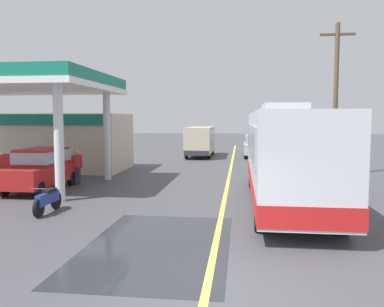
# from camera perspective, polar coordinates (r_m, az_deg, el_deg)

# --- Properties ---
(ground) EXTENTS (120.00, 120.00, 0.00)m
(ground) POSITION_cam_1_polar(r_m,az_deg,el_deg) (27.24, 5.70, -1.59)
(ground) COLOR #424247
(lane_divider_stripe) EXTENTS (0.16, 50.00, 0.01)m
(lane_divider_stripe) POSITION_cam_1_polar(r_m,az_deg,el_deg) (22.28, 5.41, -3.03)
(lane_divider_stripe) COLOR #D8CC4C
(lane_divider_stripe) RESTS_ON ground
(wet_puddle_patch) EXTENTS (3.48, 5.74, 0.01)m
(wet_puddle_patch) POSITION_cam_1_polar(r_m,az_deg,el_deg) (10.04, -4.87, -12.97)
(wet_puddle_patch) COLOR #26282D
(wet_puddle_patch) RESTS_ON ground
(coach_bus_main) EXTENTS (2.60, 11.04, 3.69)m
(coach_bus_main) POSITION_cam_1_polar(r_m,az_deg,el_deg) (14.97, 13.32, -0.43)
(coach_bus_main) COLOR silver
(coach_bus_main) RESTS_ON ground
(gas_station_roadside) EXTENTS (9.10, 11.95, 5.10)m
(gas_station_roadside) POSITION_cam_1_polar(r_m,az_deg,el_deg) (23.43, -19.52, 3.54)
(gas_station_roadside) COLOR #147259
(gas_station_roadside) RESTS_ON ground
(car_at_pump) EXTENTS (1.70, 4.20, 1.82)m
(car_at_pump) POSITION_cam_1_polar(r_m,az_deg,el_deg) (18.44, -20.90, -1.84)
(car_at_pump) COLOR maroon
(car_at_pump) RESTS_ON ground
(minibus_opposing_lane) EXTENTS (2.04, 6.13, 2.44)m
(minibus_opposing_lane) POSITION_cam_1_polar(r_m,az_deg,el_deg) (32.78, 1.20, 2.12)
(minibus_opposing_lane) COLOR #BFB799
(minibus_opposing_lane) RESTS_ON ground
(motorcycle_parked_forecourt) EXTENTS (0.55, 1.80, 0.92)m
(motorcycle_parked_forecourt) POSITION_cam_1_polar(r_m,az_deg,el_deg) (13.99, -20.01, -6.24)
(motorcycle_parked_forecourt) COLOR black
(motorcycle_parked_forecourt) RESTS_ON ground
(pedestrian_near_pump) EXTENTS (0.55, 0.22, 1.66)m
(pedestrian_near_pump) POSITION_cam_1_polar(r_m,az_deg,el_deg) (20.48, -18.86, -1.36)
(pedestrian_near_pump) COLOR #33333F
(pedestrian_near_pump) RESTS_ON ground
(pedestrian_by_shop) EXTENTS (0.55, 0.22, 1.66)m
(pedestrian_by_shop) POSITION_cam_1_polar(r_m,az_deg,el_deg) (19.55, -16.18, -1.58)
(pedestrian_by_shop) COLOR #33333F
(pedestrian_by_shop) RESTS_ON ground
(car_trailing_behind_bus) EXTENTS (1.70, 4.20, 1.82)m
(car_trailing_behind_bus) POSITION_cam_1_polar(r_m,az_deg,el_deg) (32.66, 8.99, 1.24)
(car_trailing_behind_bus) COLOR #B2B2B7
(car_trailing_behind_bus) RESTS_ON ground
(utility_pole_roadside) EXTENTS (1.80, 0.24, 8.15)m
(utility_pole_roadside) POSITION_cam_1_polar(r_m,az_deg,el_deg) (22.71, 19.95, 7.60)
(utility_pole_roadside) COLOR brown
(utility_pole_roadside) RESTS_ON ground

